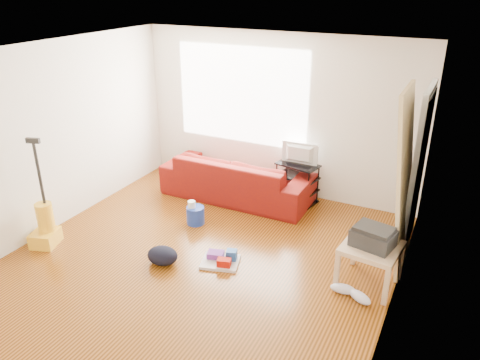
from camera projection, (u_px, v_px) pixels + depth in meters
The scene contains 13 objects.
room at pixel (203, 167), 5.26m from camera, with size 4.51×5.01×2.51m.
sofa at pixel (237, 197), 7.43m from camera, with size 2.33×0.91×0.68m, color #5A0D0D.
tv_stand at pixel (297, 183), 7.16m from camera, with size 0.68×0.47×0.62m.
tv at pixel (298, 154), 6.97m from camera, with size 0.56×0.07×0.32m, color black.
side_table at pixel (371, 252), 5.20m from camera, with size 0.67×0.67×0.50m.
printer at pixel (373, 237), 5.13m from camera, with size 0.50×0.42×0.23m.
bucket at pixel (196, 223), 6.65m from camera, with size 0.25×0.25×0.25m, color #1A35A0.
toilet_paper at pixel (192, 212), 6.57m from camera, with size 0.11×0.11×0.10m, color white.
cleaning_tray at pixel (222, 260), 5.71m from camera, with size 0.53×0.47×0.16m.
backpack at pixel (163, 263), 5.73m from camera, with size 0.39×0.31×0.21m, color black.
sneakers at pixel (351, 293), 5.10m from camera, with size 0.50×0.26×0.11m.
vacuum at pixel (45, 226), 6.05m from camera, with size 0.39×0.42×1.44m.
door_panel at pixel (392, 262), 5.76m from camera, with size 0.04×0.87×2.17m, color tan.
Camera 1 is at (2.63, -4.02, 3.25)m, focal length 35.00 mm.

